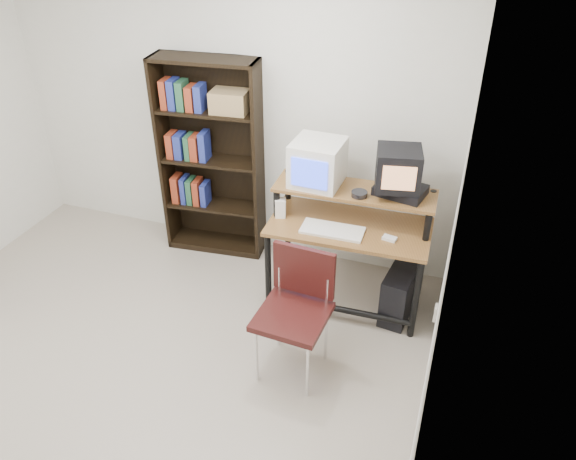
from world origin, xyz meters
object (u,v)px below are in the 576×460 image
(crt_monitor, at_px, (317,163))
(school_chair, at_px, (297,301))
(computer_desk, at_px, (350,229))
(pc_tower, at_px, (400,293))
(crt_tv, at_px, (398,169))
(bookshelf, at_px, (212,156))

(crt_monitor, distance_m, school_chair, 1.10)
(computer_desk, xyz_separation_m, crt_monitor, (-0.31, 0.11, 0.46))
(computer_desk, relative_size, pc_tower, 2.77)
(crt_tv, height_order, bookshelf, bookshelf)
(school_chair, bearing_deg, bookshelf, 137.81)
(crt_monitor, bearing_deg, bookshelf, 166.58)
(crt_tv, height_order, school_chair, crt_tv)
(computer_desk, xyz_separation_m, crt_tv, (0.30, 0.12, 0.51))
(bookshelf, bearing_deg, crt_monitor, -21.44)
(crt_monitor, height_order, school_chair, crt_monitor)
(pc_tower, distance_m, school_chair, 1.04)
(pc_tower, xyz_separation_m, bookshelf, (-1.79, 0.45, 0.70))
(computer_desk, distance_m, crt_monitor, 0.56)
(computer_desk, distance_m, crt_tv, 0.60)
(computer_desk, distance_m, school_chair, 0.84)
(computer_desk, bearing_deg, pc_tower, -7.90)
(pc_tower, height_order, bookshelf, bookshelf)
(crt_tv, relative_size, school_chair, 0.40)
(pc_tower, relative_size, bookshelf, 0.25)
(computer_desk, xyz_separation_m, pc_tower, (0.44, -0.05, -0.48))
(pc_tower, bearing_deg, crt_tv, 139.19)
(school_chair, bearing_deg, computer_desk, 82.47)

